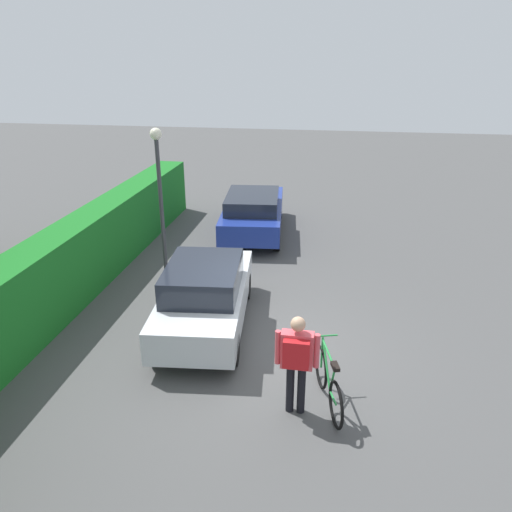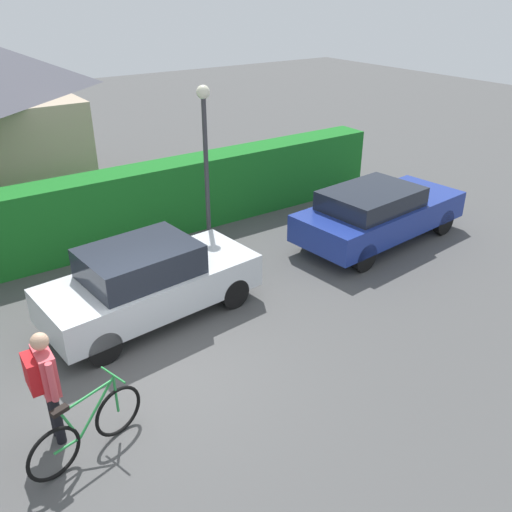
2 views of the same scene
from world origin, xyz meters
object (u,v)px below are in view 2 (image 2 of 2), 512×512
at_px(parked_car_far, 378,212).
at_px(street_lamp, 205,149).
at_px(parked_car_near, 149,281).
at_px(person_rider, 45,378).
at_px(bicycle, 88,429).

height_order(parked_car_far, street_lamp, street_lamp).
height_order(parked_car_near, parked_car_far, parked_car_near).
bearing_deg(person_rider, bicycle, -59.52).
bearing_deg(parked_car_far, street_lamp, 155.97).
xyz_separation_m(parked_car_near, bicycle, (-2.09, -2.60, -0.35)).
bearing_deg(parked_car_near, street_lamp, 36.55).
bearing_deg(street_lamp, bicycle, -135.44).
distance_m(parked_car_far, bicycle, 8.41).
xyz_separation_m(bicycle, street_lamp, (4.31, 4.24, 2.08)).
bearing_deg(person_rider, street_lamp, 39.03).
xyz_separation_m(parked_car_near, person_rider, (-2.39, -2.09, 0.30)).
xyz_separation_m(parked_car_far, bicycle, (-8.00, -2.59, -0.33)).
relative_size(person_rider, street_lamp, 0.46).
height_order(parked_car_far, person_rider, person_rider).
relative_size(parked_car_far, street_lamp, 1.21).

